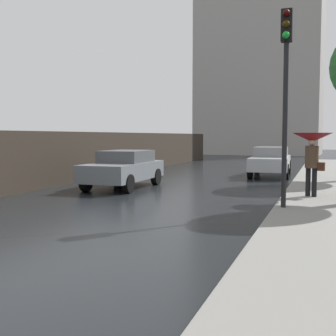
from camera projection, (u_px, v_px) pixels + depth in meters
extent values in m
cube|color=gray|center=(315.00, 322.00, 4.21)|extent=(2.20, 60.00, 0.14)
cube|color=slate|center=(123.00, 171.00, 15.71)|extent=(1.78, 4.02, 0.61)
cube|color=#494D50|center=(126.00, 156.00, 15.95)|extent=(1.54, 2.04, 0.43)
cylinder|color=black|center=(128.00, 184.00, 14.24)|extent=(0.23, 0.63, 0.63)
cylinder|color=black|center=(86.00, 182.00, 14.74)|extent=(0.23, 0.63, 0.63)
cylinder|color=black|center=(156.00, 177.00, 16.72)|extent=(0.23, 0.63, 0.63)
cylinder|color=black|center=(119.00, 175.00, 17.23)|extent=(0.23, 0.63, 0.63)
cube|color=#B2B5BA|center=(271.00, 163.00, 20.33)|extent=(1.87, 4.58, 0.58)
cube|color=gray|center=(271.00, 152.00, 20.49)|extent=(1.56, 2.11, 0.45)
cylinder|color=black|center=(257.00, 166.00, 22.00)|extent=(0.25, 0.69, 0.68)
cylinder|color=black|center=(288.00, 167.00, 21.54)|extent=(0.25, 0.69, 0.68)
cylinder|color=black|center=(250.00, 171.00, 19.17)|extent=(0.25, 0.69, 0.68)
cylinder|color=black|center=(286.00, 172.00, 18.71)|extent=(0.25, 0.69, 0.68)
cylinder|color=black|center=(314.00, 182.00, 12.41)|extent=(0.14, 0.14, 0.83)
cylinder|color=black|center=(308.00, 182.00, 12.51)|extent=(0.14, 0.14, 0.83)
cylinder|color=#4C3828|center=(312.00, 157.00, 12.40)|extent=(0.37, 0.37, 0.64)
sphere|color=beige|center=(312.00, 142.00, 12.37)|extent=(0.22, 0.22, 0.22)
cube|color=#3F2314|center=(321.00, 167.00, 12.27)|extent=(0.22, 0.15, 0.24)
cylinder|color=#4C4C51|center=(312.00, 146.00, 12.38)|extent=(0.02, 0.02, 0.75)
cone|color=maroon|center=(312.00, 137.00, 12.36)|extent=(1.12, 1.12, 0.27)
cylinder|color=black|center=(285.00, 126.00, 10.46)|extent=(0.12, 0.12, 3.98)
cube|color=black|center=(287.00, 26.00, 10.29)|extent=(0.26, 0.26, 0.75)
sphere|color=#360503|center=(286.00, 13.00, 10.11)|extent=(0.17, 0.17, 0.17)
sphere|color=#392405|center=(286.00, 24.00, 10.12)|extent=(0.17, 0.17, 0.17)
sphere|color=green|center=(286.00, 35.00, 10.14)|extent=(0.17, 0.17, 0.17)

